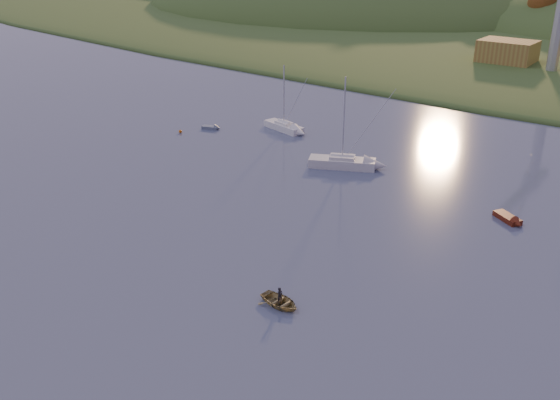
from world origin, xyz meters
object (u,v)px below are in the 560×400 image
Objects in this scene: canoe at (280,301)px; grey_dinghy at (214,128)px; red_tender at (512,221)px; sailboat_far at (284,126)px; sailboat_near at (342,162)px.

grey_dinghy is at bearing 55.82° from canoe.
red_tender is 1.26× the size of grey_dinghy.
sailboat_far is at bearing 43.35° from canoe.
sailboat_near is at bearing -24.59° from grey_dinghy.
canoe is at bearing -60.20° from grey_dinghy.
red_tender is (9.71, 27.12, -0.11)m from canoe.
red_tender reaches higher than grey_dinghy.
grey_dinghy reaches higher than canoe.
canoe is 1.18× the size of grey_dinghy.
sailboat_near is at bearing -14.98° from sailboat_far.
grey_dinghy is (-47.67, 5.52, -0.05)m from red_tender.
sailboat_near reaches higher than grey_dinghy.
red_tender reaches higher than canoe.
sailboat_far is 2.53× the size of red_tender.
red_tender is at bearing -34.57° from sailboat_near.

